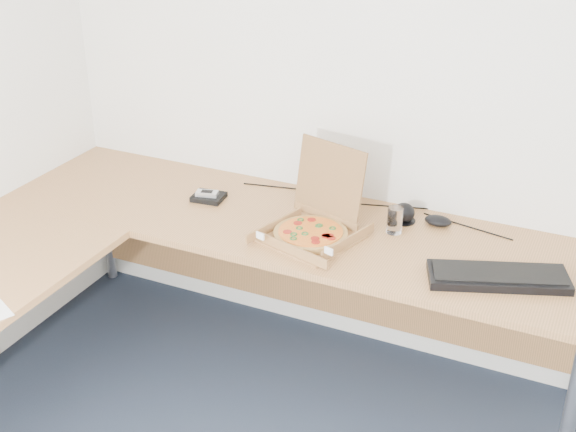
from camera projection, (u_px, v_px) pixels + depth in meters
The scene contains 10 objects.
room_shell at pixel (225, 321), 1.62m from camera, with size 3.50×3.50×2.50m, color white, non-canonical shape.
desk at pixel (167, 258), 2.96m from camera, with size 2.50×2.20×0.73m.
pizza_box at pixel (313, 228), 3.03m from camera, with size 0.33×0.38×0.33m.
drinking_glass at pixel (395, 220), 3.06m from camera, with size 0.06×0.06×0.11m, color white.
keyboard at pixel (498, 277), 2.75m from camera, with size 0.49×0.18×0.03m, color black.
mouse at pixel (438, 221), 3.13m from camera, with size 0.11×0.07×0.04m, color black.
wallet at pixel (209, 197), 3.36m from camera, with size 0.13×0.11×0.02m, color black.
phone at pixel (207, 193), 3.34m from camera, with size 0.09×0.05×0.02m, color #B2B5BA.
dome_speaker at pixel (404, 212), 3.16m from camera, with size 0.10×0.10×0.09m, color black.
cable_bundle at pixel (366, 205), 3.31m from camera, with size 0.59×0.04×0.01m, color black, non-canonical shape.
Camera 1 is at (0.69, -1.16, 2.17)m, focal length 48.05 mm.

